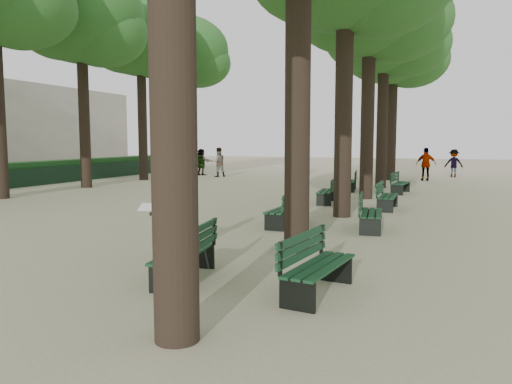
% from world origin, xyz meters
% --- Properties ---
extents(ground, '(120.00, 120.00, 0.00)m').
position_xyz_m(ground, '(0.00, 0.00, 0.00)').
color(ground, tan).
rests_on(ground, ground).
extents(tree_central_4, '(6.00, 6.00, 9.95)m').
position_xyz_m(tree_central_4, '(1.50, 18.00, 7.65)').
color(tree_central_4, '#33261C').
rests_on(tree_central_4, ground).
extents(tree_central_5, '(6.00, 6.00, 9.95)m').
position_xyz_m(tree_central_5, '(1.50, 23.00, 7.65)').
color(tree_central_5, '#33261C').
rests_on(tree_central_5, ground).
extents(tree_far_3, '(6.00, 6.00, 10.45)m').
position_xyz_m(tree_far_3, '(-12.00, 13.00, 8.14)').
color(tree_far_3, '#33261C').
rests_on(tree_far_3, ground).
extents(tree_far_4, '(6.00, 6.00, 10.45)m').
position_xyz_m(tree_far_4, '(-12.00, 18.00, 8.14)').
color(tree_far_4, '#33261C').
rests_on(tree_far_4, ground).
extents(tree_far_5, '(6.00, 6.00, 10.45)m').
position_xyz_m(tree_far_5, '(-12.00, 23.00, 8.14)').
color(tree_far_5, '#33261C').
rests_on(tree_far_5, ground).
extents(bench_left_0, '(0.79, 1.86, 0.92)m').
position_xyz_m(bench_left_0, '(0.37, 0.25, 0.27)').
color(bench_left_0, black).
rests_on(bench_left_0, ground).
extents(bench_left_1, '(0.63, 1.82, 0.92)m').
position_xyz_m(bench_left_1, '(0.37, 5.78, 0.27)').
color(bench_left_1, black).
rests_on(bench_left_1, ground).
extents(bench_left_2, '(0.74, 1.85, 0.92)m').
position_xyz_m(bench_left_2, '(0.37, 10.97, 0.27)').
color(bench_left_2, black).
rests_on(bench_left_2, ground).
extents(bench_left_3, '(0.79, 1.86, 0.92)m').
position_xyz_m(bench_left_3, '(0.37, 15.82, 0.27)').
color(bench_left_3, black).
rests_on(bench_left_3, ground).
extents(bench_right_0, '(0.81, 1.86, 0.92)m').
position_xyz_m(bench_right_0, '(2.63, 0.22, 0.27)').
color(bench_right_0, black).
rests_on(bench_right_0, ground).
extents(bench_right_1, '(0.77, 1.85, 0.92)m').
position_xyz_m(bench_right_1, '(2.63, 5.97, 0.27)').
color(bench_right_1, black).
rests_on(bench_right_1, ground).
extents(bench_right_2, '(0.58, 1.80, 0.92)m').
position_xyz_m(bench_right_2, '(2.63, 10.09, 0.27)').
color(bench_right_2, black).
rests_on(bench_right_2, ground).
extents(bench_right_3, '(0.77, 1.85, 0.92)m').
position_xyz_m(bench_right_3, '(2.63, 15.48, 0.27)').
color(bench_right_3, black).
rests_on(bench_right_3, ground).
extents(man_with_map, '(0.73, 0.75, 1.67)m').
position_xyz_m(man_with_map, '(-0.59, 1.09, 0.84)').
color(man_with_map, black).
rests_on(man_with_map, ground).
extents(pedestrian_b, '(1.14, 0.41, 1.74)m').
position_xyz_m(pedestrian_b, '(4.97, 26.80, 0.87)').
color(pedestrian_b, '#262628').
rests_on(pedestrian_b, ground).
extents(pedestrian_d, '(1.00, 0.83, 1.92)m').
position_xyz_m(pedestrian_d, '(-4.68, 26.23, 0.96)').
color(pedestrian_d, '#262628').
rests_on(pedestrian_d, ground).
extents(pedestrian_e, '(1.65, 0.88, 1.75)m').
position_xyz_m(pedestrian_e, '(-10.67, 22.80, 0.88)').
color(pedestrian_e, '#262628').
rests_on(pedestrian_e, ground).
extents(pedestrian_c, '(1.16, 0.57, 1.89)m').
position_xyz_m(pedestrian_c, '(3.43, 23.12, 0.94)').
color(pedestrian_c, '#262628').
rests_on(pedestrian_c, ground).
extents(pedestrian_a, '(0.94, 0.83, 1.85)m').
position_xyz_m(pedestrian_a, '(-8.99, 21.85, 0.92)').
color(pedestrian_a, '#262628').
rests_on(pedestrian_a, ground).
extents(fence, '(0.08, 42.00, 0.90)m').
position_xyz_m(fence, '(-15.00, 11.00, 0.45)').
color(fence, black).
rests_on(fence, ground).
extents(building_far, '(12.00, 16.00, 7.00)m').
position_xyz_m(building_far, '(-33.00, 30.00, 3.50)').
color(building_far, '#B7B2A3').
rests_on(building_far, ground).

